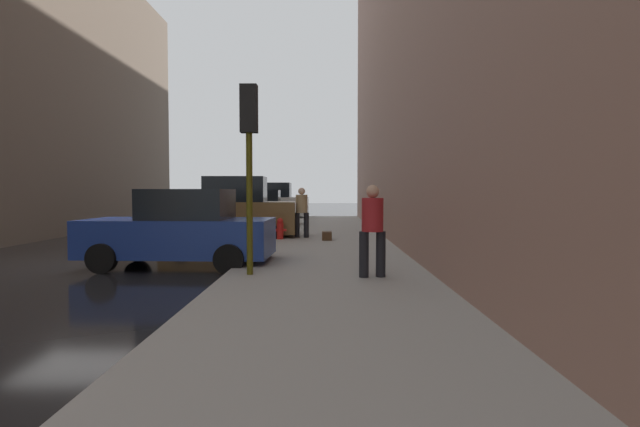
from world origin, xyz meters
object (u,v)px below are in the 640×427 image
Objects in this scene: parked_bronze_suv at (232,211)px; traffic_light at (249,138)px; parked_white_van at (271,203)px; parked_dark_green_sedan at (257,210)px; fire_hydrant at (280,229)px; pedestrian_in_tan_coat at (302,210)px; duffel_bag at (327,236)px; pedestrian_in_red_jacket at (372,226)px; parked_blue_sedan at (181,230)px.

parked_bronze_suv is 8.40m from traffic_light.
parked_dark_green_sedan is at bearing -90.00° from parked_white_van.
fire_hydrant is 1.13m from pedestrian_in_tan_coat.
traffic_light is 7.29m from duffel_bag.
pedestrian_in_tan_coat reaches higher than fire_hydrant.
parked_bronze_suv is 2.72× the size of pedestrian_in_red_jacket.
duffel_bag is (3.35, -1.31, -0.74)m from parked_bronze_suv.
parked_white_van is at bearing 90.00° from parked_blue_sedan.
pedestrian_in_tan_coat is 8.09m from pedestrian_in_red_jacket.
pedestrian_in_red_jacket is (2.32, -0.28, -1.65)m from traffic_light.
parked_dark_green_sedan is 8.44m from duffel_bag.
traffic_light is 2.86m from pedestrian_in_red_jacket.
pedestrian_in_red_jacket is 3.89× the size of duffel_bag.
pedestrian_in_tan_coat reaches higher than parked_dark_green_sedan.
pedestrian_in_tan_coat reaches higher than duffel_bag.
parked_dark_green_sedan is 7.67m from fire_hydrant.
parked_bronze_suv is 1.10× the size of parked_dark_green_sedan.
parked_white_van reaches higher than parked_blue_sedan.
traffic_light is at bearing -89.59° from fire_hydrant.
duffel_bag is at bearing -66.54° from parked_dark_green_sedan.
fire_hydrant is 0.41× the size of pedestrian_in_red_jacket.
parked_white_van is 13.45m from pedestrian_in_tan_coat.
traffic_light is (1.85, -14.42, 1.91)m from parked_dark_green_sedan.
pedestrian_in_tan_coat is (2.49, 5.80, 0.26)m from parked_blue_sedan.
pedestrian_in_red_jacket is at bearing -71.92° from fire_hydrant.
parked_white_van is 6.57× the size of fire_hydrant.
pedestrian_in_red_jacket reaches higher than parked_blue_sedan.
parked_blue_sedan is at bearing -113.22° from pedestrian_in_tan_coat.
parked_dark_green_sedan is (0.00, 12.59, 0.00)m from parked_blue_sedan.
pedestrian_in_red_jacket is at bearing -6.79° from traffic_light.
fire_hydrant is (1.80, -13.89, -0.54)m from parked_white_van.
duffel_bag is at bearing -47.48° from pedestrian_in_tan_coat.
pedestrian_in_red_jacket is 7.07m from duffel_bag.
parked_blue_sedan is at bearing -109.35° from fire_hydrant.
parked_blue_sedan is at bearing -90.00° from parked_white_van.
parked_bronze_suv is 2.15m from fire_hydrant.
pedestrian_in_tan_coat and pedestrian_in_red_jacket have the same top height.
parked_blue_sedan is at bearing 135.23° from traffic_light.
traffic_light is (1.85, -20.86, 1.73)m from parked_white_van.
pedestrian_in_tan_coat is (0.69, 0.67, 0.61)m from fire_hydrant.
parked_white_van is at bearing 100.66° from pedestrian_in_tan_coat.
duffel_bag is (1.55, -0.28, -0.21)m from fire_hydrant.
pedestrian_in_tan_coat is at bearing 44.17° from fire_hydrant.
parked_bronze_suv is 6.61× the size of fire_hydrant.
traffic_light is at bearing -82.68° from parked_dark_green_sedan.
parked_bronze_suv reaches higher than parked_dark_green_sedan.
fire_hydrant is at bearing 70.65° from parked_blue_sedan.
fire_hydrant is at bearing -135.83° from pedestrian_in_tan_coat.
parked_bronze_suv reaches higher than fire_hydrant.
parked_bronze_suv reaches higher than pedestrian_in_red_jacket.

